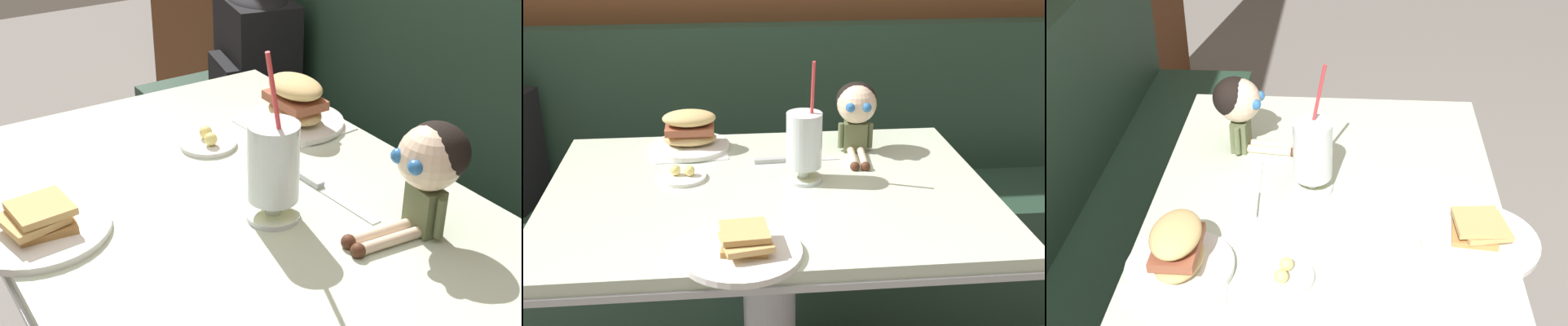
{
  "view_description": "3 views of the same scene",
  "coord_description": "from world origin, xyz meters",
  "views": [
    {
      "loc": [
        0.97,
        -0.37,
        1.41
      ],
      "look_at": [
        0.01,
        0.24,
        0.8
      ],
      "focal_mm": 48.72,
      "sensor_mm": 36.0,
      "label": 1
    },
    {
      "loc": [
        -0.11,
        -1.32,
        1.42
      ],
      "look_at": [
        0.04,
        0.21,
        0.79
      ],
      "focal_mm": 45.66,
      "sensor_mm": 36.0,
      "label": 2
    },
    {
      "loc": [
        -1.21,
        0.15,
        1.68
      ],
      "look_at": [
        0.04,
        0.22,
        0.85
      ],
      "focal_mm": 47.06,
      "sensor_mm": 36.0,
      "label": 3
    }
  ],
  "objects": [
    {
      "name": "booth_bench",
      "position": [
        0.0,
        0.81,
        0.33
      ],
      "size": [
        2.6,
        0.48,
        1.0
      ],
      "color": "#233D2D",
      "rests_on": "ground"
    },
    {
      "name": "seated_doll",
      "position": [
        0.26,
        0.41,
        0.87
      ],
      "size": [
        0.12,
        0.22,
        0.2
      ],
      "color": "#5B6642",
      "rests_on": "diner_table"
    },
    {
      "name": "butter_knife",
      "position": [
        0.05,
        0.35,
        0.74
      ],
      "size": [
        0.24,
        0.03,
        0.01
      ],
      "color": "silver",
      "rests_on": "diner_table"
    },
    {
      "name": "milkshake_glass",
      "position": [
        0.09,
        0.21,
        0.84
      ],
      "size": [
        0.1,
        0.1,
        0.32
      ],
      "color": "silver",
      "rests_on": "diner_table"
    },
    {
      "name": "diner_table",
      "position": [
        0.0,
        0.18,
        0.54
      ],
      "size": [
        1.11,
        0.81,
        0.74
      ],
      "color": "beige",
      "rests_on": "ground"
    },
    {
      "name": "butter_saucer",
      "position": [
        -0.21,
        0.25,
        0.75
      ],
      "size": [
        0.12,
        0.12,
        0.04
      ],
      "color": "white",
      "rests_on": "diner_table"
    },
    {
      "name": "sandwich_plate",
      "position": [
        -0.2,
        0.47,
        0.79
      ],
      "size": [
        0.22,
        0.22,
        0.12
      ],
      "color": "white",
      "rests_on": "diner_table"
    },
    {
      "name": "toast_plate",
      "position": [
        -0.08,
        -0.15,
        0.76
      ],
      "size": [
        0.25,
        0.25,
        0.06
      ],
      "color": "white",
      "rests_on": "diner_table"
    }
  ]
}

